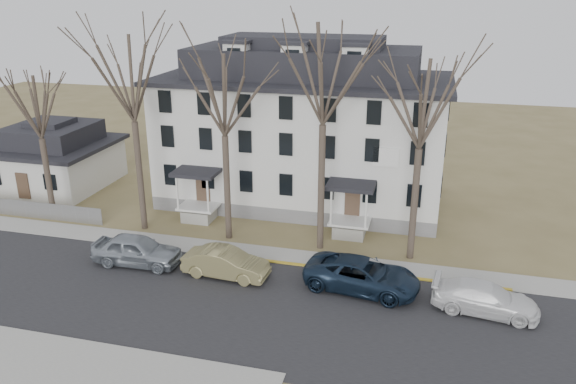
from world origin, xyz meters
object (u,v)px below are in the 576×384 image
(small_house, at_px, (55,158))
(tree_far_left, at_px, (130,73))
(car_white, at_px, (485,299))
(tree_mid_left, at_px, (223,89))
(tree_center, at_px, (324,67))
(boarding_house, at_px, (303,130))
(car_silver, at_px, (137,251))
(tree_mid_right, at_px, (423,98))
(car_tan, at_px, (226,264))
(car_navy, at_px, (362,276))
(bicycle_left, at_px, (193,214))
(tree_bungalow, at_px, (36,103))

(small_house, height_order, tree_far_left, tree_far_left)
(small_house, bearing_deg, car_white, -19.39)
(tree_mid_left, bearing_deg, tree_center, 0.00)
(boarding_house, bearing_deg, car_silver, -117.85)
(car_white, bearing_deg, tree_mid_right, 42.83)
(car_silver, xyz_separation_m, car_tan, (5.50, -0.10, -0.09))
(small_house, height_order, car_white, small_house)
(small_house, bearing_deg, car_navy, -22.23)
(boarding_house, height_order, tree_center, tree_center)
(tree_center, height_order, bicycle_left, tree_center)
(boarding_house, distance_m, tree_bungalow, 18.17)
(tree_far_left, height_order, bicycle_left, tree_far_left)
(tree_mid_left, xyz_separation_m, tree_bungalow, (-13.00, 0.00, -1.48))
(tree_center, distance_m, car_tan, 12.22)
(tree_far_left, distance_m, car_white, 23.99)
(small_house, distance_m, car_silver, 17.21)
(bicycle_left, bearing_deg, tree_mid_right, -77.72)
(car_silver, relative_size, car_navy, 0.85)
(car_white, xyz_separation_m, bicycle_left, (-18.74, 7.32, -0.30))
(tree_far_left, bearing_deg, car_navy, -16.53)
(boarding_house, height_order, tree_far_left, tree_far_left)
(tree_far_left, relative_size, car_tan, 2.83)
(tree_far_left, height_order, tree_mid_right, tree_far_left)
(small_house, relative_size, car_silver, 1.67)
(boarding_house, xyz_separation_m, tree_mid_left, (-3.00, -8.15, 4.22))
(car_navy, bearing_deg, tree_center, 42.92)
(tree_far_left, relative_size, car_white, 2.66)
(small_house, distance_m, car_navy, 28.31)
(small_house, height_order, tree_mid_right, tree_mid_right)
(small_house, xyz_separation_m, tree_mid_left, (17.00, -6.20, 7.35))
(car_tan, bearing_deg, tree_mid_left, 21.84)
(car_navy, relative_size, bicycle_left, 3.61)
(small_house, relative_size, car_navy, 1.42)
(boarding_house, height_order, car_tan, boarding_house)
(tree_mid_right, xyz_separation_m, car_white, (3.87, -5.20, -8.85))
(boarding_house, height_order, tree_mid_left, tree_mid_left)
(boarding_house, distance_m, car_silver, 15.36)
(boarding_house, distance_m, tree_far_left, 13.12)
(car_tan, distance_m, bicycle_left, 8.66)
(tree_mid_right, bearing_deg, tree_bungalow, 180.00)
(tree_bungalow, relative_size, car_silver, 2.07)
(car_navy, bearing_deg, car_silver, 99.25)
(small_house, distance_m, bicycle_left, 14.33)
(tree_center, bearing_deg, boarding_house, 110.20)
(tree_far_left, relative_size, tree_mid_right, 1.08)
(tree_mid_right, bearing_deg, tree_center, 180.00)
(tree_far_left, distance_m, tree_mid_left, 6.05)
(tree_far_left, xyz_separation_m, tree_mid_right, (17.50, 0.00, -0.74))
(boarding_house, xyz_separation_m, car_navy, (6.17, -12.66, -4.53))
(boarding_house, height_order, car_white, boarding_house)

